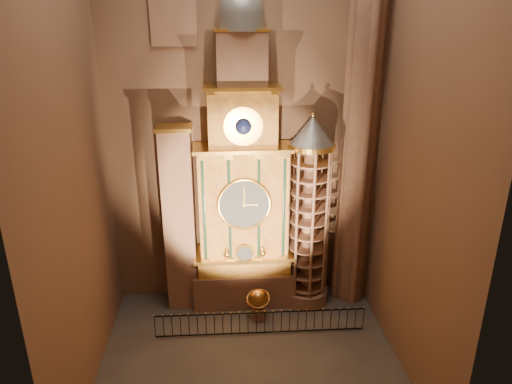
{
  "coord_description": "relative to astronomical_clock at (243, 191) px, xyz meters",
  "views": [
    {
      "loc": [
        -1.12,
        -17.49,
        14.95
      ],
      "look_at": [
        0.52,
        3.0,
        7.33
      ],
      "focal_mm": 32.0,
      "sensor_mm": 36.0,
      "label": 1
    }
  ],
  "objects": [
    {
      "name": "wall_back",
      "position": [
        0.0,
        1.04,
        4.32
      ],
      "size": [
        22.0,
        0.0,
        22.0
      ],
      "primitive_type": "plane",
      "rotation": [
        1.57,
        0.0,
        0.0
      ],
      "color": "brown",
      "rests_on": "floor"
    },
    {
      "name": "floor",
      "position": [
        0.0,
        -4.96,
        -6.68
      ],
      "size": [
        14.0,
        14.0,
        0.0
      ],
      "primitive_type": "plane",
      "color": "#383330",
      "rests_on": "ground"
    },
    {
      "name": "gothic_pier",
      "position": [
        6.1,
        0.04,
        4.32
      ],
      "size": [
        2.04,
        2.04,
        22.0
      ],
      "color": "#8C634C",
      "rests_on": "floor"
    },
    {
      "name": "astronomical_clock",
      "position": [
        0.0,
        0.0,
        0.0
      ],
      "size": [
        5.6,
        2.41,
        16.7
      ],
      "color": "#8C634C",
      "rests_on": "floor"
    },
    {
      "name": "iron_railing",
      "position": [
        0.66,
        -3.19,
        -5.98
      ],
      "size": [
        10.6,
        0.23,
        1.28
      ],
      "color": "black",
      "rests_on": "floor"
    },
    {
      "name": "stair_turret",
      "position": [
        3.5,
        -0.26,
        -1.41
      ],
      "size": [
        2.5,
        2.5,
        10.8
      ],
      "color": "#8C634C",
      "rests_on": "floor"
    },
    {
      "name": "celestial_globe",
      "position": [
        0.65,
        -1.89,
        -5.61
      ],
      "size": [
        1.51,
        1.46,
        1.79
      ],
      "color": "#8C634C",
      "rests_on": "floor"
    },
    {
      "name": "wall_left",
      "position": [
        -7.0,
        -4.96,
        4.32
      ],
      "size": [
        0.0,
        22.0,
        22.0
      ],
      "primitive_type": "plane",
      "rotation": [
        1.57,
        0.0,
        1.57
      ],
      "color": "brown",
      "rests_on": "floor"
    },
    {
      "name": "wall_right",
      "position": [
        7.0,
        -4.96,
        4.32
      ],
      "size": [
        0.0,
        22.0,
        22.0
      ],
      "primitive_type": "plane",
      "rotation": [
        1.57,
        0.0,
        -1.57
      ],
      "color": "brown",
      "rests_on": "floor"
    },
    {
      "name": "portrait_tower",
      "position": [
        -3.4,
        0.02,
        -1.53
      ],
      "size": [
        1.8,
        1.6,
        10.2
      ],
      "color": "#8C634C",
      "rests_on": "floor"
    }
  ]
}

